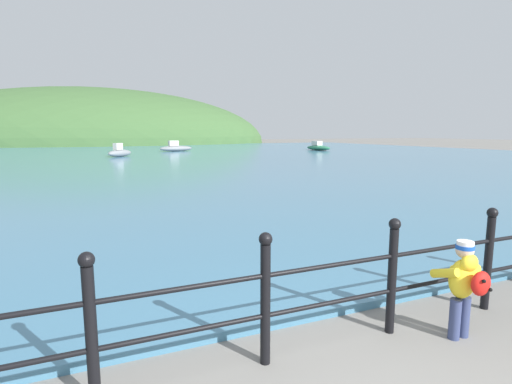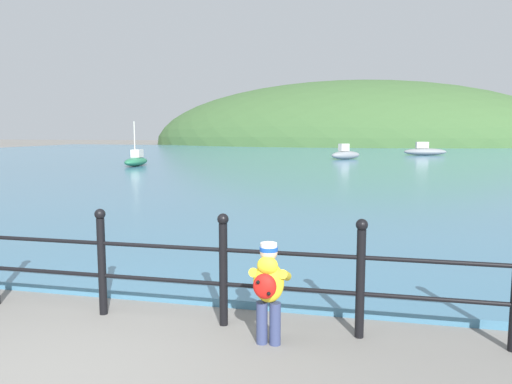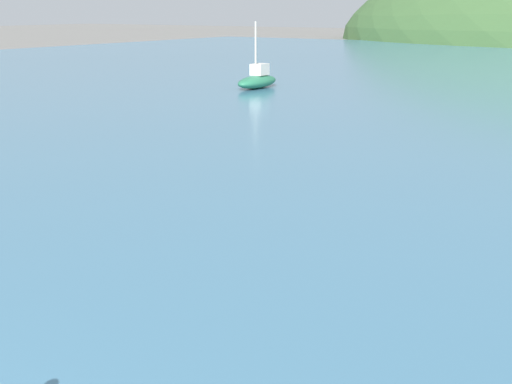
# 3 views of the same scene
# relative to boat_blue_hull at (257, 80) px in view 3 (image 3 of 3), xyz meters

# --- Properties ---
(boat_blue_hull) EXTENTS (1.06, 2.57, 2.49)m
(boat_blue_hull) POSITION_rel_boat_blue_hull_xyz_m (0.00, 0.00, 0.00)
(boat_blue_hull) COLOR #287551
(boat_blue_hull) RESTS_ON water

